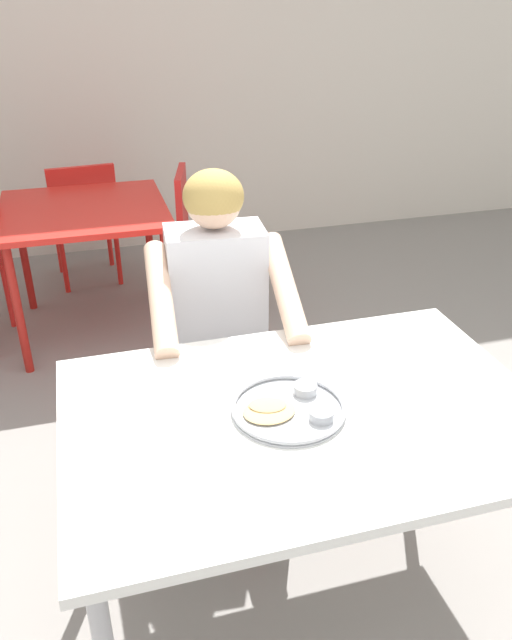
# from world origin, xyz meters

# --- Properties ---
(ground_plane) EXTENTS (12.00, 12.00, 0.05)m
(ground_plane) POSITION_xyz_m (0.00, 0.00, -0.03)
(ground_plane) COLOR gray
(table_foreground) EXTENTS (1.27, 0.86, 0.75)m
(table_foreground) POSITION_xyz_m (0.09, -0.01, 0.68)
(table_foreground) COLOR white
(table_foreground) RESTS_ON ground
(thali_tray) EXTENTS (0.30, 0.30, 0.03)m
(thali_tray) POSITION_xyz_m (0.04, -0.01, 0.76)
(thali_tray) COLOR #B7BABF
(thali_tray) RESTS_ON table_foreground
(chair_foreground) EXTENTS (0.45, 0.41, 0.84)m
(chair_foreground) POSITION_xyz_m (0.01, 0.84, 0.50)
(chair_foreground) COLOR red
(chair_foreground) RESTS_ON ground
(diner_foreground) EXTENTS (0.52, 0.57, 1.22)m
(diner_foreground) POSITION_xyz_m (0.00, 0.62, 0.73)
(diner_foreground) COLOR #292929
(diner_foreground) RESTS_ON ground
(table_background_red) EXTENTS (0.85, 0.85, 0.72)m
(table_background_red) POSITION_xyz_m (-0.41, 2.01, 0.63)
(table_background_red) COLOR red
(table_background_red) RESTS_ON ground
(chair_red_right) EXTENTS (0.52, 0.48, 0.84)m
(chair_red_right) POSITION_xyz_m (0.24, 2.08, 0.48)
(chair_red_right) COLOR red
(chair_red_right) RESTS_ON ground
(chair_red_far) EXTENTS (0.45, 0.46, 0.80)m
(chair_red_far) POSITION_xyz_m (-0.41, 2.66, 0.47)
(chair_red_far) COLOR red
(chair_red_far) RESTS_ON ground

